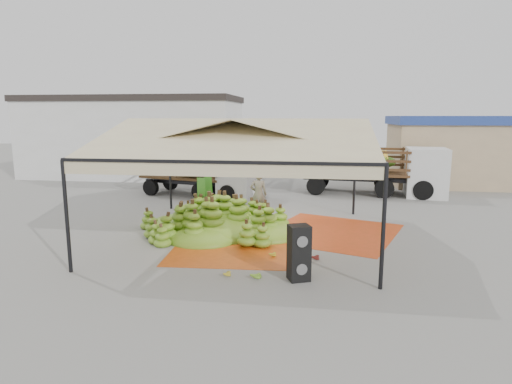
# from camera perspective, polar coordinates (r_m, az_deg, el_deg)

# --- Properties ---
(ground) EXTENTS (90.00, 90.00, 0.00)m
(ground) POSITION_cam_1_polar(r_m,az_deg,el_deg) (14.81, -1.59, -5.95)
(ground) COLOR slate
(ground) RESTS_ON ground
(canopy_tent) EXTENTS (8.10, 8.10, 4.00)m
(canopy_tent) POSITION_cam_1_polar(r_m,az_deg,el_deg) (14.26, -1.66, 6.90)
(canopy_tent) COLOR black
(canopy_tent) RESTS_ON ground
(building_white) EXTENTS (14.30, 6.30, 5.40)m
(building_white) POSITION_cam_1_polar(r_m,az_deg,el_deg) (30.68, -15.90, 7.14)
(building_white) COLOR silver
(building_white) RESTS_ON ground
(building_tan) EXTENTS (6.30, 5.30, 4.10)m
(building_tan) POSITION_cam_1_polar(r_m,az_deg,el_deg) (28.15, 23.82, 5.13)
(building_tan) COLOR tan
(building_tan) RESTS_ON ground
(tarp_left) EXTENTS (4.39, 4.20, 0.01)m
(tarp_left) POSITION_cam_1_polar(r_m,az_deg,el_deg) (13.64, -2.04, -7.34)
(tarp_left) COLOR #CB4B13
(tarp_left) RESTS_ON ground
(tarp_right) EXTENTS (5.53, 5.66, 0.01)m
(tarp_right) POSITION_cam_1_polar(r_m,az_deg,el_deg) (15.60, 10.03, -5.25)
(tarp_right) COLOR red
(tarp_right) RESTS_ON ground
(banana_heap) EXTENTS (7.13, 6.40, 1.29)m
(banana_heap) POSITION_cam_1_polar(r_m,az_deg,el_deg) (15.25, -4.40, -3.01)
(banana_heap) COLOR #4D801A
(banana_heap) RESTS_ON ground
(hand_yellow_a) EXTENTS (0.51, 0.45, 0.19)m
(hand_yellow_a) POSITION_cam_1_polar(r_m,az_deg,el_deg) (12.80, 1.96, -8.11)
(hand_yellow_a) COLOR #AC9E22
(hand_yellow_a) RESTS_ON ground
(hand_yellow_b) EXTENTS (0.44, 0.37, 0.19)m
(hand_yellow_b) POSITION_cam_1_polar(r_m,az_deg,el_deg) (11.31, -4.24, -10.62)
(hand_yellow_b) COLOR gold
(hand_yellow_b) RESTS_ON ground
(hand_red_a) EXTENTS (0.56, 0.51, 0.21)m
(hand_red_a) POSITION_cam_1_polar(r_m,az_deg,el_deg) (12.62, 7.59, -8.41)
(hand_red_a) COLOR #5C1915
(hand_red_a) RESTS_ON ground
(hand_red_b) EXTENTS (0.50, 0.43, 0.21)m
(hand_red_b) POSITION_cam_1_polar(r_m,az_deg,el_deg) (13.84, 5.98, -6.71)
(hand_red_b) COLOR #551B13
(hand_red_b) RESTS_ON ground
(hand_green) EXTENTS (0.62, 0.59, 0.22)m
(hand_green) POSITION_cam_1_polar(r_m,az_deg,el_deg) (11.17, -0.27, -10.78)
(hand_green) COLOR #4C7418
(hand_green) RESTS_ON ground
(hanging_bunches) EXTENTS (4.74, 0.24, 0.20)m
(hanging_bunches) POSITION_cam_1_polar(r_m,az_deg,el_deg) (15.53, 8.39, 4.55)
(hanging_bunches) COLOR #4F7C19
(hanging_bunches) RESTS_ON ground
(speaker_stack) EXTENTS (0.64, 0.61, 1.42)m
(speaker_stack) POSITION_cam_1_polar(r_m,az_deg,el_deg) (10.87, 5.75, -8.07)
(speaker_stack) COLOR black
(speaker_stack) RESTS_ON ground
(banana_leaves) EXTENTS (0.96, 1.36, 3.70)m
(banana_leaves) POSITION_cam_1_polar(r_m,az_deg,el_deg) (16.41, -6.09, -4.41)
(banana_leaves) COLOR #23751F
(banana_leaves) RESTS_ON ground
(vendor) EXTENTS (0.76, 0.57, 1.91)m
(vendor) POSITION_cam_1_polar(r_m,az_deg,el_deg) (17.36, 0.33, -0.31)
(vendor) COLOR gray
(vendor) RESTS_ON ground
(truck_left) EXTENTS (6.45, 3.51, 2.10)m
(truck_left) POSITION_cam_1_polar(r_m,az_deg,el_deg) (22.22, -6.96, 2.79)
(truck_left) COLOR #4C3119
(truck_left) RESTS_ON ground
(truck_right) EXTENTS (7.46, 3.27, 2.48)m
(truck_right) POSITION_cam_1_polar(r_m,az_deg,el_deg) (23.45, 16.05, 3.43)
(truck_right) COLOR #52371B
(truck_right) RESTS_ON ground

